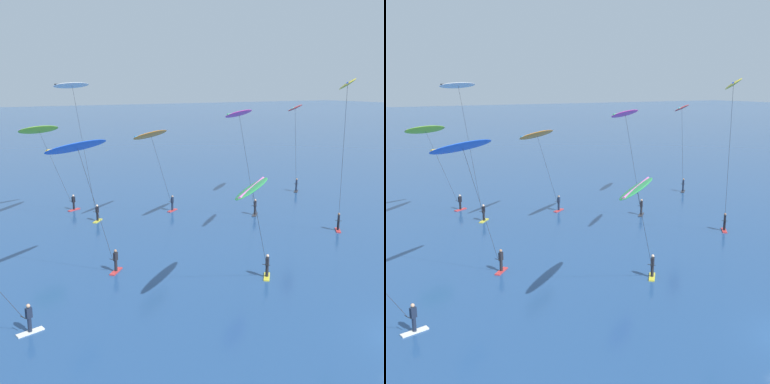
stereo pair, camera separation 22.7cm
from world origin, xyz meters
TOP-DOWN VIEW (x-y plane):
  - kitesurfer_magenta at (3.95, 21.71)m, footprint 8.05×5.96m
  - kitesurfer_white at (-9.24, 28.27)m, footprint 5.78×5.65m
  - kitesurfer_blue at (-12.96, 15.39)m, footprint 6.39×4.76m
  - kitesurfer_green at (-5.26, 7.68)m, footprint 7.57×6.57m
  - kitesurfer_orange at (-1.93, 27.89)m, footprint 7.37×5.64m
  - kitesurfer_red at (16.44, 28.20)m, footprint 6.68×5.85m
  - kitesurfer_lime at (-10.67, 35.07)m, footprint 6.48×2.96m
  - kitesurfer_yellow at (7.43, 12.68)m, footprint 7.21×6.67m

SIDE VIEW (x-z plane):
  - kitesurfer_green at x=-5.26m, z-range 3.09..10.97m
  - kitesurfer_orange at x=-1.93m, z-range 3.54..12.63m
  - kitesurfer_lime at x=-10.67m, z-range 3.48..12.92m
  - kitesurfer_blue at x=-12.96m, z-range 3.89..13.88m
  - kitesurfer_red at x=16.44m, z-range 4.41..15.56m
  - kitesurfer_magenta at x=3.95m, z-range 4.45..15.62m
  - kitesurfer_white at x=-9.24m, z-range 5.41..18.97m
  - kitesurfer_yellow at x=7.43m, z-range 5.33..19.15m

